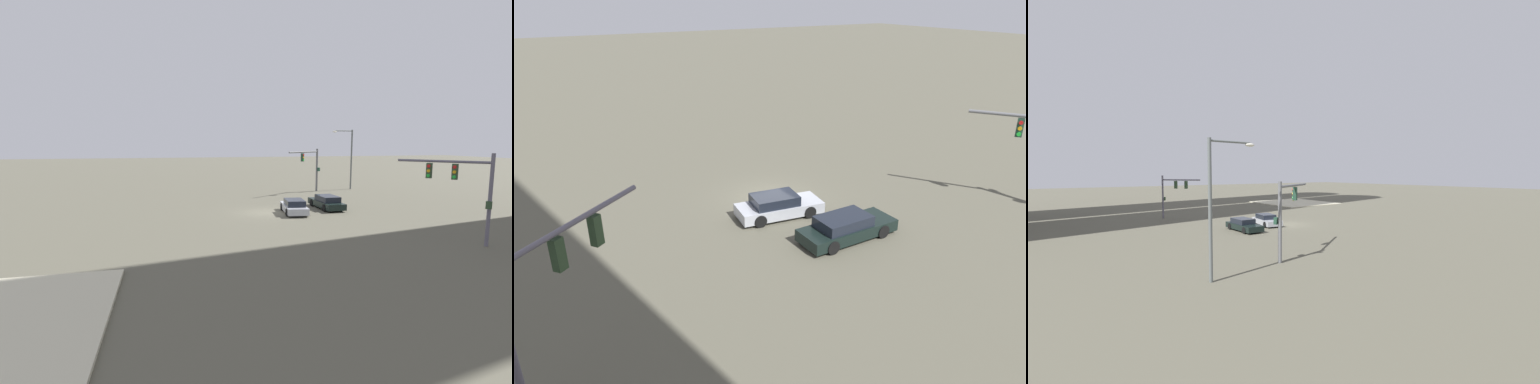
% 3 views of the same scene
% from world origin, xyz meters
% --- Properties ---
extents(ground_plane, '(233.39, 233.39, 0.00)m').
position_xyz_m(ground_plane, '(0.00, 0.00, 0.00)').
color(ground_plane, '#575445').
extents(traffic_signal_near_corner, '(4.57, 3.42, 5.42)m').
position_xyz_m(traffic_signal_near_corner, '(12.06, 8.92, 3.66)').
color(traffic_signal_near_corner, slate).
rests_on(traffic_signal_near_corner, ground).
extents(sedan_car_approaching, '(4.57, 2.33, 1.21)m').
position_xyz_m(sedan_car_approaching, '(0.84, 2.22, 0.57)').
color(sedan_car_approaching, '#ABAEB7').
rests_on(sedan_car_approaching, ground).
extents(sedan_car_waiting_far, '(4.75, 1.84, 1.21)m').
position_xyz_m(sedan_car_waiting_far, '(-0.63, 5.88, 0.57)').
color(sedan_car_waiting_far, black).
rests_on(sedan_car_waiting_far, ground).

